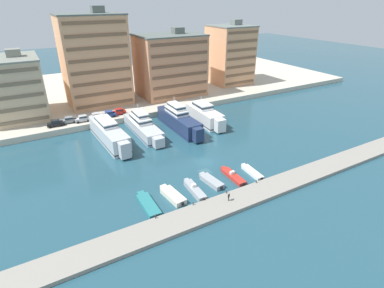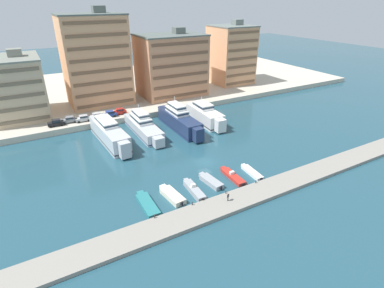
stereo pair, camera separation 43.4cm
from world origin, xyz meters
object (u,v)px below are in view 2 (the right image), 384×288
(car_black_far_left, at_px, (56,123))
(car_grey_left, at_px, (69,119))
(yacht_silver_far_left, at_px, (110,133))
(motorboat_grey_mid_left, at_px, (194,190))
(yacht_white_center_left, at_px, (205,115))
(motorboat_red_center, at_px, (233,176))
(motorboat_cream_left, at_px, (172,195))
(motorboat_grey_center_left, at_px, (211,181))
(car_silver_mid_left, at_px, (83,118))
(car_silver_center_left, at_px, (96,116))
(yacht_silver_left, at_px, (143,126))
(pedestrian_near_edge, at_px, (228,196))
(motorboat_teal_far_left, at_px, (147,204))
(car_blue_center, at_px, (109,114))
(car_red_center_right, at_px, (119,111))
(yacht_navy_mid_left, at_px, (179,120))
(motorboat_white_center_right, at_px, (252,172))

(car_black_far_left, relative_size, car_grey_left, 1.00)
(yacht_silver_far_left, distance_m, motorboat_grey_mid_left, 30.30)
(yacht_white_center_left, bearing_deg, motorboat_red_center, -110.71)
(motorboat_cream_left, xyz_separation_m, motorboat_grey_center_left, (8.72, 0.52, -0.02))
(motorboat_grey_center_left, bearing_deg, yacht_silver_far_left, 113.33)
(car_silver_mid_left, bearing_deg, car_silver_center_left, 0.09)
(motorboat_cream_left, xyz_separation_m, motorboat_grey_mid_left, (4.34, -0.51, 0.04))
(yacht_silver_left, bearing_deg, pedestrian_near_edge, -87.11)
(yacht_silver_far_left, relative_size, motorboat_grey_mid_left, 2.91)
(motorboat_teal_far_left, height_order, pedestrian_near_edge, pedestrian_near_edge)
(yacht_silver_left, distance_m, car_grey_left, 21.08)
(car_black_far_left, height_order, car_blue_center, same)
(motorboat_grey_center_left, height_order, car_red_center_right, car_red_center_right)
(yacht_silver_far_left, relative_size, car_black_far_left, 5.29)
(car_silver_mid_left, distance_m, car_red_center_right, 10.53)
(yacht_white_center_left, height_order, car_blue_center, yacht_white_center_left)
(yacht_navy_mid_left, bearing_deg, motorboat_white_center_right, -85.37)
(car_silver_center_left, distance_m, car_blue_center, 3.71)
(yacht_white_center_left, distance_m, motorboat_white_center_right, 29.72)
(motorboat_grey_center_left, xyz_separation_m, car_black_far_left, (-23.02, 41.83, 2.19))
(motorboat_grey_mid_left, height_order, motorboat_white_center_right, motorboat_grey_mid_left)
(motorboat_red_center, height_order, car_blue_center, car_blue_center)
(yacht_silver_left, relative_size, car_blue_center, 5.09)
(yacht_navy_mid_left, bearing_deg, car_black_far_left, 154.44)
(yacht_silver_far_left, bearing_deg, motorboat_teal_far_left, -92.75)
(yacht_silver_far_left, height_order, motorboat_teal_far_left, yacht_silver_far_left)
(motorboat_teal_far_left, relative_size, motorboat_red_center, 1.05)
(car_black_far_left, bearing_deg, motorboat_white_center_right, -52.98)
(motorboat_teal_far_left, distance_m, motorboat_grey_center_left, 13.55)
(motorboat_teal_far_left, bearing_deg, yacht_silver_far_left, 87.25)
(yacht_white_center_left, bearing_deg, car_grey_left, 157.38)
(car_silver_center_left, distance_m, pedestrian_near_edge, 50.01)
(motorboat_grey_center_left, xyz_separation_m, pedestrian_near_edge, (-0.88, -6.98, 1.14))
(motorboat_teal_far_left, height_order, car_silver_mid_left, car_silver_mid_left)
(motorboat_grey_mid_left, relative_size, car_red_center_right, 1.84)
(car_black_far_left, xyz_separation_m, car_grey_left, (3.55, 0.67, 0.00))
(yacht_navy_mid_left, height_order, car_red_center_right, yacht_navy_mid_left)
(motorboat_teal_far_left, bearing_deg, car_red_center_right, 79.26)
(motorboat_grey_mid_left, distance_m, car_black_far_left, 46.78)
(yacht_silver_left, distance_m, motorboat_teal_far_left, 32.23)
(car_silver_center_left, distance_m, car_red_center_right, 6.91)
(yacht_navy_mid_left, distance_m, car_silver_mid_left, 27.01)
(yacht_navy_mid_left, xyz_separation_m, car_black_far_left, (-30.07, 14.38, 0.10))
(motorboat_teal_far_left, bearing_deg, car_blue_center, 83.28)
(car_silver_center_left, bearing_deg, pedestrian_near_edge, -76.84)
(pedestrian_near_edge, bearing_deg, yacht_silver_left, 92.89)
(yacht_navy_mid_left, distance_m, car_red_center_right, 19.40)
(motorboat_white_center_right, bearing_deg, motorboat_red_center, 170.49)
(car_silver_center_left, bearing_deg, yacht_silver_far_left, -89.54)
(motorboat_grey_mid_left, relative_size, car_blue_center, 1.81)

